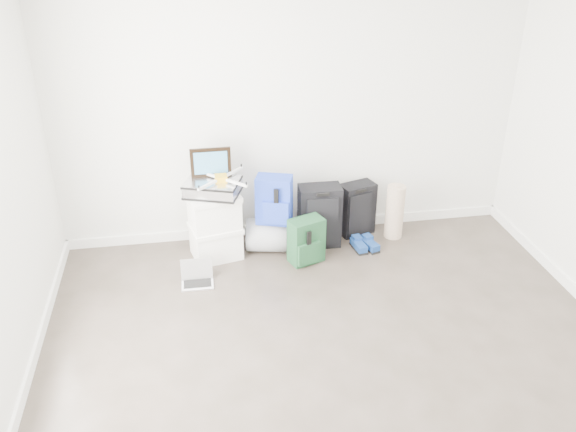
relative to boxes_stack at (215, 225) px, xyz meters
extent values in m
plane|color=#373128|center=(0.80, -2.12, -0.33)|extent=(5.00, 5.00, 0.00)
cube|color=silver|center=(0.80, 0.38, 1.02)|extent=(4.50, 0.02, 2.70)
cube|color=white|center=(0.80, 0.37, -0.28)|extent=(4.50, 0.02, 0.10)
cube|color=white|center=(0.00, 0.00, -0.19)|extent=(0.51, 0.44, 0.29)
cube|color=white|center=(0.00, 0.00, -0.02)|extent=(0.53, 0.47, 0.04)
cube|color=white|center=(0.00, 0.00, 0.14)|extent=(0.51, 0.44, 0.29)
cube|color=white|center=(0.00, 0.00, 0.31)|extent=(0.53, 0.47, 0.04)
cube|color=#B2B2B7|center=(0.00, 0.00, 0.40)|extent=(0.57, 0.49, 0.14)
cube|color=black|center=(0.00, 0.10, 0.60)|extent=(0.37, 0.02, 0.28)
cube|color=#27659D|center=(0.00, 0.09, 0.60)|extent=(0.31, 0.01, 0.21)
cube|color=gold|center=(0.08, -0.02, 0.49)|extent=(0.11, 0.11, 0.05)
cube|color=white|center=(0.19, 0.09, 0.49)|extent=(0.23, 0.23, 0.02)
cube|color=white|center=(-0.03, 0.09, 0.49)|extent=(0.23, 0.23, 0.02)
cube|color=white|center=(-0.03, -0.13, 0.49)|extent=(0.23, 0.23, 0.02)
cube|color=white|center=(0.19, -0.13, 0.49)|extent=(0.23, 0.23, 0.02)
cylinder|color=gray|center=(0.57, 0.01, -0.17)|extent=(0.59, 0.43, 0.33)
cube|color=#174097|center=(0.57, -0.01, 0.23)|extent=(0.38, 0.29, 0.47)
cube|color=#174097|center=(0.57, -0.12, 0.15)|extent=(0.25, 0.14, 0.22)
cube|color=black|center=(1.03, 0.06, -0.02)|extent=(0.41, 0.24, 0.63)
cube|color=black|center=(1.03, -0.08, -0.02)|extent=(0.31, 0.04, 0.50)
cube|color=black|center=(1.03, -0.07, 0.28)|extent=(0.12, 0.03, 0.03)
cube|color=#153C1D|center=(0.84, -0.24, -0.11)|extent=(0.36, 0.29, 0.44)
cube|color=#153C1D|center=(0.84, -0.34, -0.19)|extent=(0.24, 0.14, 0.21)
cube|color=black|center=(1.45, 0.22, -0.06)|extent=(0.39, 0.30, 0.55)
cube|color=black|center=(1.45, 0.11, -0.06)|extent=(0.26, 0.11, 0.44)
cube|color=black|center=(1.45, 0.11, 0.20)|extent=(0.12, 0.06, 0.02)
cube|color=black|center=(1.39, -0.12, -0.32)|extent=(0.13, 0.26, 0.02)
cube|color=#1B46A7|center=(1.39, -0.12, -0.28)|extent=(0.12, 0.25, 0.06)
cube|color=black|center=(1.50, -0.12, -0.32)|extent=(0.17, 0.26, 0.02)
cube|color=#1B46A7|center=(1.50, -0.12, -0.28)|extent=(0.16, 0.25, 0.06)
cylinder|color=tan|center=(1.81, 0.08, -0.05)|extent=(0.18, 0.18, 0.56)
cube|color=silver|center=(-0.21, -0.48, -0.33)|extent=(0.29, 0.20, 0.01)
cube|color=black|center=(-0.21, -0.48, -0.32)|extent=(0.25, 0.14, 0.00)
cube|color=black|center=(-0.20, -0.38, -0.22)|extent=(0.28, 0.02, 0.19)
camera|label=1|loc=(-0.17, -5.11, 2.76)|focal=38.00mm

